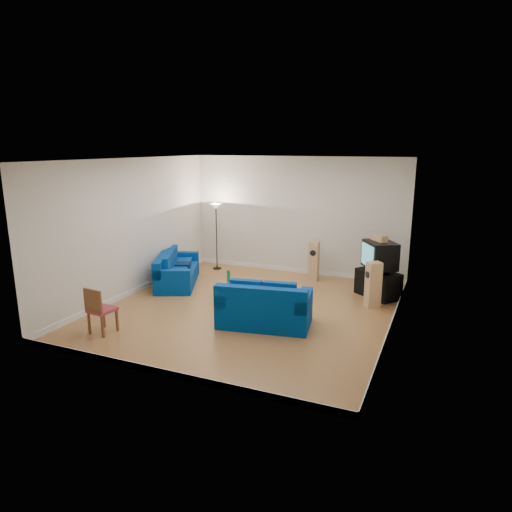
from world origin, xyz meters
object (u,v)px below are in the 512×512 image
at_px(sofa_loveseat, 264,309).
at_px(sofa_three_seat, 175,272).
at_px(television, 380,255).
at_px(coffee_table, 240,288).
at_px(tv_stand, 378,284).

bearing_deg(sofa_loveseat, sofa_three_seat, 141.54).
height_order(sofa_three_seat, television, television).
bearing_deg(sofa_three_seat, television, 76.46).
height_order(coffee_table, television, television).
bearing_deg(television, sofa_loveseat, -65.67).
bearing_deg(television, tv_stand, 152.48).
relative_size(tv_stand, television, 1.02).
xyz_separation_m(sofa_loveseat, television, (1.79, 2.68, 0.68)).
bearing_deg(coffee_table, sofa_loveseat, -46.33).
relative_size(sofa_three_seat, television, 2.26).
bearing_deg(sofa_three_seat, tv_stand, 76.86).
xyz_separation_m(sofa_three_seat, coffee_table, (2.12, -0.64, 0.04)).
relative_size(coffee_table, tv_stand, 1.16).
xyz_separation_m(sofa_loveseat, tv_stand, (1.79, 2.72, -0.03)).
bearing_deg(tv_stand, coffee_table, -112.61).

